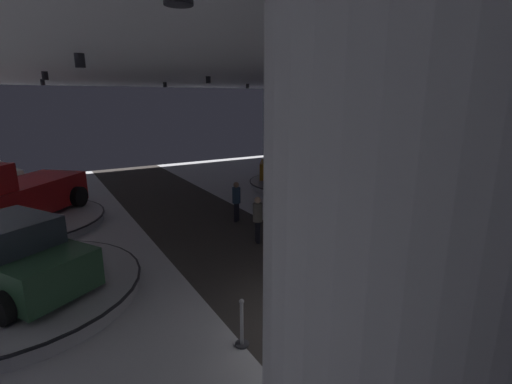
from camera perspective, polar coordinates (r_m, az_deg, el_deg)
ground at (r=8.39m, az=16.01°, el=-20.84°), size 24.00×44.00×0.06m
ceiling_with_spotlights at (r=6.96m, az=19.34°, el=20.32°), size 24.00×44.00×0.39m
display_platform_far_right at (r=20.69m, az=6.52°, el=1.42°), size 5.43×5.43×0.27m
display_car_far_right at (r=20.52m, az=6.51°, el=3.83°), size 4.47×3.89×1.71m
display_platform_mid_left at (r=10.88m, az=-33.13°, el=-12.77°), size 5.80×5.80×0.37m
display_car_mid_left at (r=10.50m, az=-33.73°, el=-8.25°), size 3.72×4.53×1.71m
display_platform_far_left at (r=16.59m, az=-32.47°, el=-3.93°), size 5.87×5.87×0.32m
pickup_truck_far_left at (r=16.10m, az=-33.73°, el=-0.61°), size 5.07×5.37×2.30m
visitor_walking_near at (r=12.28m, az=0.25°, el=-3.84°), size 0.32×0.32×1.59m
visitor_walking_far at (r=14.42m, az=-3.05°, el=-1.10°), size 0.32×0.32×1.59m
stanchion_a at (r=7.67m, az=-2.20°, el=-20.33°), size 0.28×0.28×1.01m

